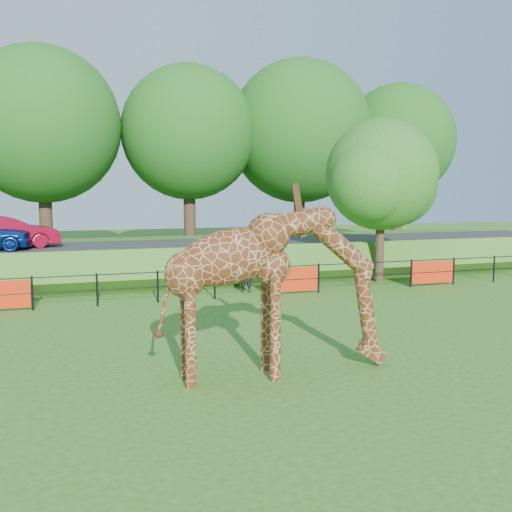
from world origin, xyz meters
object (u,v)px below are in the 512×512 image
object	(u,v)px
visitor	(246,274)
tree_east	(383,179)
car_red	(8,232)
giraffe	(278,292)

from	to	relation	value
visitor	tree_east	xyz separation A→B (m)	(6.17, 0.74, 3.57)
car_red	visitor	bearing A→B (deg)	-133.78
giraffe	visitor	xyz separation A→B (m)	(2.21, 9.36, -1.05)
giraffe	tree_east	distance (m)	13.36
giraffe	car_red	size ratio (longest dim) A/B	1.23
giraffe	visitor	bearing A→B (deg)	78.80
car_red	tree_east	xyz separation A→B (m)	(14.82, -4.64, 2.20)
car_red	tree_east	size ratio (longest dim) A/B	0.59
car_red	visitor	xyz separation A→B (m)	(8.64, -5.37, -1.37)
car_red	tree_east	world-z (taller)	tree_east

